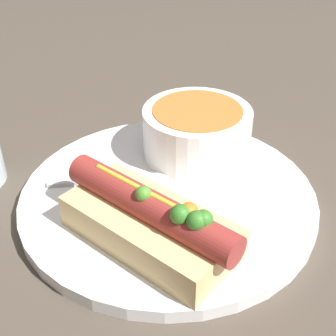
# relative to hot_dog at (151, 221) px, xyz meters

# --- Properties ---
(ground_plane) EXTENTS (4.00, 4.00, 0.00)m
(ground_plane) POSITION_rel_hot_dog_xyz_m (-0.02, 0.07, -0.04)
(ground_plane) COLOR #4C4238
(dinner_plate) EXTENTS (0.30, 0.30, 0.01)m
(dinner_plate) POSITION_rel_hot_dog_xyz_m (-0.02, 0.07, -0.03)
(dinner_plate) COLOR white
(dinner_plate) RESTS_ON ground_plane
(hot_dog) EXTENTS (0.18, 0.11, 0.06)m
(hot_dog) POSITION_rel_hot_dog_xyz_m (0.00, 0.00, 0.00)
(hot_dog) COLOR #E5C17F
(hot_dog) RESTS_ON dinner_plate
(soup_bowl) EXTENTS (0.12, 0.12, 0.06)m
(soup_bowl) POSITION_rel_hot_dog_xyz_m (-0.02, 0.15, 0.01)
(soup_bowl) COLOR white
(soup_bowl) RESTS_ON dinner_plate
(spoon) EXTENTS (0.15, 0.10, 0.01)m
(spoon) POSITION_rel_hot_dog_xyz_m (-0.03, 0.09, -0.02)
(spoon) COLOR #B7B7BC
(spoon) RESTS_ON dinner_plate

